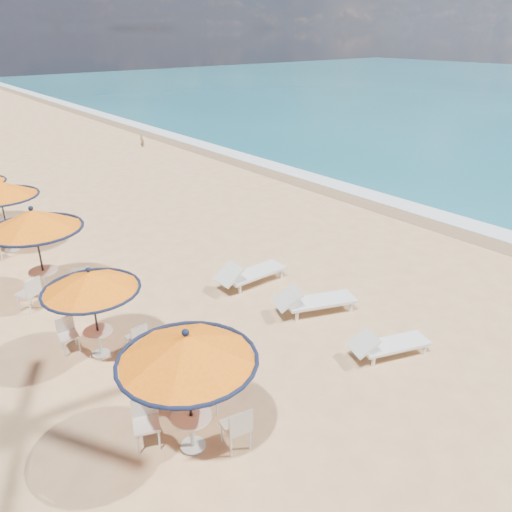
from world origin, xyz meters
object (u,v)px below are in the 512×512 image
(lounger_near, at_px, (387,344))
(lounger_mid, at_px, (313,300))
(station_2, at_px, (36,229))
(lounger_far, at_px, (249,273))
(station_0, at_px, (188,362))
(station_1, at_px, (92,289))

(lounger_near, relative_size, lounger_mid, 0.88)
(station_2, relative_size, lounger_far, 1.19)
(station_0, height_order, lounger_mid, station_0)
(station_1, bearing_deg, lounger_mid, -18.66)
(station_0, bearing_deg, station_2, 91.60)
(station_0, distance_m, station_1, 3.59)
(lounger_mid, bearing_deg, station_2, 155.94)
(lounger_near, bearing_deg, lounger_mid, 108.55)
(station_1, bearing_deg, station_0, -87.27)
(station_1, xyz_separation_m, lounger_near, (4.94, -4.06, -1.35))
(station_1, bearing_deg, station_2, 90.43)
(lounger_near, bearing_deg, station_0, -166.07)
(station_2, bearing_deg, station_1, -89.57)
(station_2, bearing_deg, station_0, -88.40)
(station_0, relative_size, lounger_near, 1.25)
(station_0, relative_size, lounger_mid, 1.10)
(station_0, xyz_separation_m, station_1, (-0.17, 3.59, -0.11))
(station_1, height_order, lounger_far, station_1)
(lounger_near, distance_m, lounger_mid, 2.38)
(station_0, distance_m, lounger_near, 5.01)
(station_1, bearing_deg, lounger_near, -39.45)
(station_1, xyz_separation_m, lounger_far, (4.66, 0.55, -1.30))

